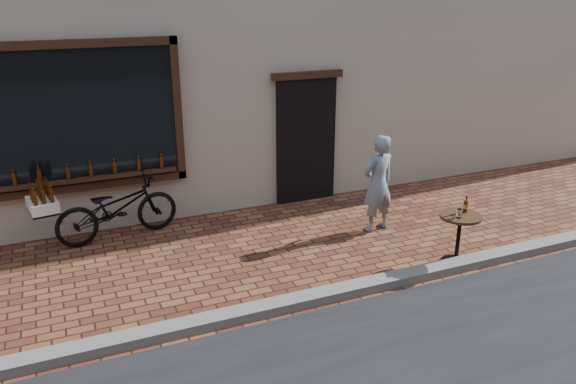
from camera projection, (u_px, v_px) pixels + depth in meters
name	position (u px, v px, depth m)	size (l,w,h in m)	color
ground	(282.00, 319.00, 6.58)	(90.00, 90.00, 0.00)	#4D2419
kerb	(275.00, 306.00, 6.73)	(90.00, 0.25, 0.12)	slate
cargo_bicycle	(114.00, 208.00, 8.54)	(2.21, 0.94, 1.05)	black
bistro_table	(459.00, 229.00, 7.74)	(0.57, 0.57, 0.98)	black
pedestrian	(378.00, 183.00, 8.75)	(0.57, 0.37, 1.55)	gray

